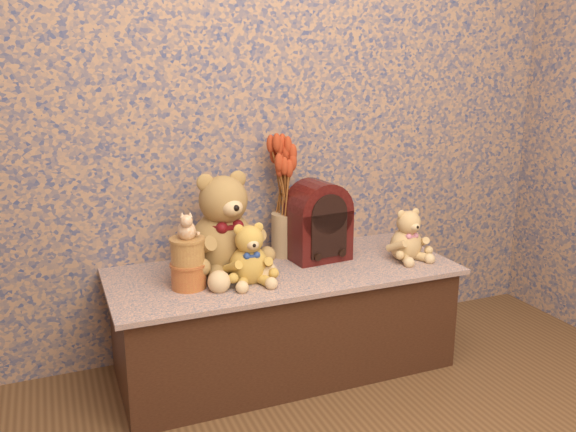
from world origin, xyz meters
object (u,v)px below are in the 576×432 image
cat_figurine (186,224)px  teddy_large (222,219)px  cathedral_radio (318,220)px  ceramic_vase (284,235)px  biscuit_tin_lower (189,276)px  teddy_medium (249,250)px  teddy_small (407,232)px

cat_figurine → teddy_large: bearing=46.7°
cathedral_radio → ceramic_vase: cathedral_radio is taller
teddy_large → biscuit_tin_lower: 0.27m
teddy_large → ceramic_vase: bearing=9.6°
teddy_large → biscuit_tin_lower: bearing=-153.3°
biscuit_tin_lower → teddy_medium: bearing=-5.3°
teddy_small → cat_figurine: cat_figurine is taller
ceramic_vase → biscuit_tin_lower: bearing=-155.0°
teddy_small → cathedral_radio: cathedral_radio is taller
teddy_small → cathedral_radio: size_ratio=0.69×
teddy_small → ceramic_vase: teddy_small is taller
teddy_large → cathedral_radio: bearing=-7.3°
cathedral_radio → ceramic_vase: bearing=137.2°
teddy_large → biscuit_tin_lower: (-0.17, -0.12, -0.18)m
teddy_small → cat_figurine: size_ratio=2.13×
teddy_medium → ceramic_vase: (0.25, 0.25, -0.03)m
cathedral_radio → ceramic_vase: 0.17m
teddy_medium → cat_figurine: cat_figurine is taller
cathedral_radio → cat_figurine: 0.62m
teddy_small → biscuit_tin_lower: bearing=175.7°
teddy_small → teddy_large: bearing=166.8°
teddy_large → teddy_medium: bearing=-74.7°
teddy_medium → cathedral_radio: bearing=24.9°
teddy_medium → teddy_small: bearing=2.8°
cathedral_radio → cat_figurine: bearing=-172.7°
cathedral_radio → ceramic_vase: size_ratio=1.80×
teddy_large → teddy_medium: (0.06, -0.14, -0.10)m
teddy_small → cathedral_radio: 0.39m
teddy_large → teddy_small: teddy_large is taller
teddy_large → ceramic_vase: size_ratio=2.32×
teddy_small → biscuit_tin_lower: (-0.96, 0.01, -0.07)m
teddy_small → ceramic_vase: bearing=149.9°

